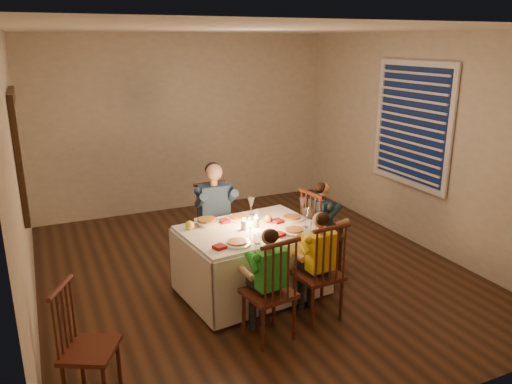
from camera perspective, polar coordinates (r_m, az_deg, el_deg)
name	(u,v)px	position (r m, az deg, el deg)	size (l,w,h in m)	color
ground	(252,270)	(5.72, -0.44, -8.94)	(5.00, 5.00, 0.00)	black
wall_left	(18,182)	(4.86, -25.51, 0.99)	(0.02, 5.00, 2.60)	beige
wall_right	(418,142)	(6.51, 18.04, 5.51)	(0.02, 5.00, 2.60)	beige
wall_back	(184,124)	(7.60, -8.21, 7.70)	(4.50, 0.02, 2.60)	beige
ceiling	(252,29)	(5.15, -0.50, 18.08)	(5.00, 5.00, 0.00)	white
dining_table	(251,247)	(5.04, -0.53, -6.32)	(1.47, 1.14, 0.68)	white
chair_adult	(216,265)	(5.86, -4.54, -8.35)	(0.40, 0.38, 0.97)	#391B0F
chair_near_left	(268,337)	(4.57, 1.43, -16.19)	(0.40, 0.38, 0.97)	#391B0F
chair_near_right	(317,316)	(4.90, 6.94, -13.86)	(0.40, 0.38, 0.97)	#391B0F
chair_end	(320,271)	(5.75, 7.32, -8.93)	(0.40, 0.38, 0.97)	#391B0F
adult	(216,265)	(5.86, -4.54, -8.35)	(0.44, 0.40, 1.22)	navy
child_green	(268,337)	(4.57, 1.43, -16.19)	(0.33, 0.30, 1.02)	green
child_yellow	(317,316)	(4.90, 6.94, -13.86)	(0.34, 0.31, 1.04)	yellow
child_teal	(320,271)	(5.75, 7.32, -8.93)	(0.34, 0.31, 1.04)	#172C39
setting_adult	(240,218)	(5.21, -1.89, -3.04)	(0.26, 0.26, 0.02)	white
setting_green	(237,243)	(4.58, -2.17, -5.90)	(0.26, 0.26, 0.02)	white
setting_yellow	(294,231)	(4.88, 4.41, -4.49)	(0.26, 0.26, 0.02)	white
setting_teal	(292,218)	(5.22, 4.13, -3.03)	(0.26, 0.26, 0.02)	white
candle_left	(244,225)	(4.91, -1.41, -3.81)	(0.06, 0.06, 0.10)	silver
candle_right	(256,222)	(4.98, 0.03, -3.50)	(0.06, 0.06, 0.10)	silver
squash	(190,225)	(4.96, -7.61, -3.79)	(0.09, 0.09, 0.09)	#FFF443
orange_fruit	(268,219)	(5.10, 1.39, -3.10)	(0.08, 0.08, 0.08)	orange
serving_bowl	(206,222)	(5.06, -5.68, -3.48)	(0.23, 0.23, 0.06)	white
wall_mirror	(19,153)	(5.11, -25.42, 4.03)	(0.06, 0.95, 1.15)	black
window_blinds	(411,124)	(6.52, 17.32, 7.38)	(0.07, 1.34, 1.54)	black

